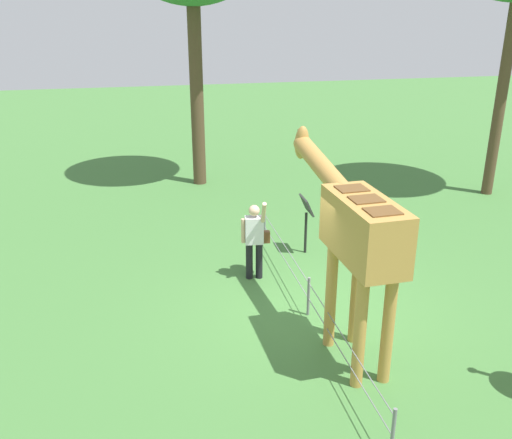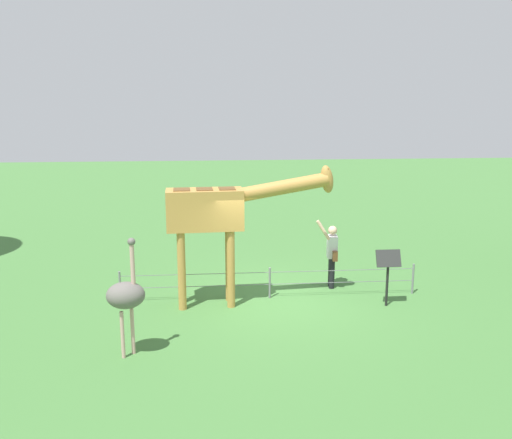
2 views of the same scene
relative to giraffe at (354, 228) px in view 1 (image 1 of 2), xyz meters
The scene contains 5 objects.
ground_plane 2.44m from the giraffe, ahead, with size 60.00×60.00×0.00m, color #427538.
giraffe is the anchor object (origin of this frame).
visitor 3.19m from the giraffe, 18.33° to the left, with size 0.59×0.59×1.77m.
info_sign 3.99m from the giraffe, ahead, with size 0.56×0.21×1.32m.
wire_fence 2.11m from the giraffe, 13.89° to the left, with size 7.05×0.05×0.75m.
Camera 1 is at (-8.50, 2.98, 5.32)m, focal length 39.63 mm.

